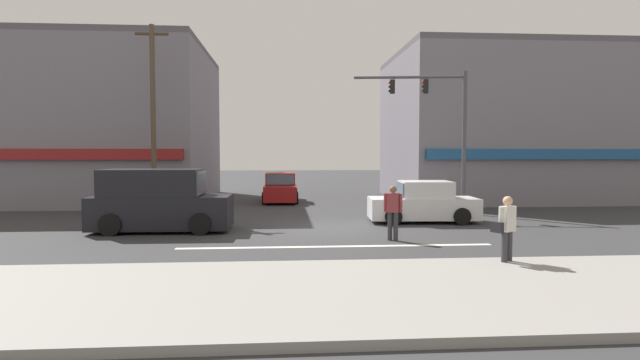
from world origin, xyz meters
name	(u,v)px	position (x,y,z in m)	size (l,w,h in m)	color
ground_plane	(326,228)	(0.00, 0.00, 0.00)	(120.00, 120.00, 0.00)	#333335
lane_marking_stripe	(336,246)	(0.00, -3.50, 0.00)	(9.00, 0.24, 0.01)	silver
sidewalk_curb	(365,293)	(0.00, -8.50, 0.08)	(40.00, 5.00, 0.16)	gray
building_left_block	(99,125)	(-11.84, 11.55, 4.24)	(12.08, 11.06, 8.49)	slate
building_right_corner	(502,127)	(11.29, 10.90, 4.20)	(12.56, 9.85, 8.41)	slate
street_tree	(445,138)	(6.81, 7.71, 3.44)	(2.89, 2.89, 4.91)	#4C3823
utility_pole_near_left	(153,117)	(-7.10, 4.68, 4.23)	(1.40, 0.22, 8.16)	brown
traffic_light_mast	(442,118)	(5.40, 3.88, 4.18)	(4.86, 0.77, 6.20)	#47474C
sedan_crossing_rightbound	(280,189)	(-1.65, 9.72, 0.71)	(1.91, 4.12, 1.58)	maroon
sedan_parked_curbside	(423,204)	(3.88, 1.29, 0.71)	(4.19, 2.06, 1.58)	silver
van_crossing_leftbound	(159,202)	(-5.70, -0.26, 1.01)	(4.63, 2.09, 2.11)	black
pedestrian_foreground_with_bag	(506,227)	(3.60, -6.46, 0.95)	(0.67, 0.47, 1.67)	#333338
pedestrian_mid_crossing	(393,209)	(1.81, -2.64, 0.95)	(0.53, 0.35, 1.67)	#333338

